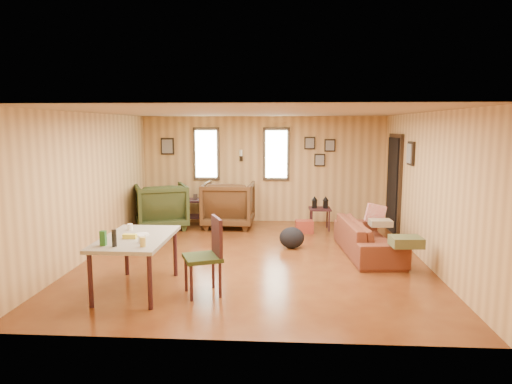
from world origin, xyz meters
TOP-DOWN VIEW (x-y plane):
  - room at (0.17, 0.27)m, footprint 5.54×6.04m
  - sofa at (1.92, 0.31)m, footprint 0.76×2.04m
  - recliner_brown at (-0.72, 2.31)m, footprint 1.08×1.02m
  - recliner_green at (-2.14, 2.08)m, footprint 1.32×1.29m
  - end_table at (-1.59, 2.52)m, footprint 0.57×0.52m
  - side_table at (1.24, 2.16)m, footprint 0.46×0.46m
  - cooler at (0.91, 1.85)m, footprint 0.38×0.28m
  - backpack at (0.63, 0.62)m, footprint 0.50×0.41m
  - sofa_pillows at (2.24, 0.06)m, footprint 0.56×1.93m
  - dining_table at (-1.46, -1.64)m, footprint 0.87×1.44m
  - dining_chair at (-0.49, -1.70)m, footprint 0.60×0.60m

SIDE VIEW (x-z plane):
  - cooler at x=0.91m, z-range 0.00..0.26m
  - backpack at x=0.63m, z-range 0.00..0.39m
  - end_table at x=-1.59m, z-range 0.04..0.74m
  - sofa at x=1.92m, z-range 0.00..0.78m
  - side_table at x=1.24m, z-range 0.13..0.85m
  - sofa_pillows at x=2.24m, z-range 0.31..0.71m
  - recliner_green at x=-2.14m, z-range 0.00..1.06m
  - recliner_brown at x=-0.72m, z-range 0.00..1.09m
  - dining_chair at x=-0.49m, z-range 0.06..1.08m
  - dining_table at x=-1.46m, z-range 0.20..1.14m
  - room at x=0.17m, z-range -0.02..2.43m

